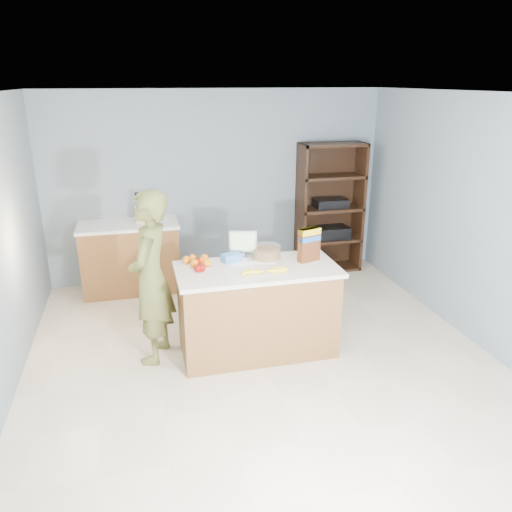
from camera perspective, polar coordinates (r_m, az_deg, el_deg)
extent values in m
cube|color=beige|center=(4.93, 1.00, -12.37)|extent=(4.50, 5.00, 0.02)
cube|color=slate|center=(6.77, -4.43, 7.94)|extent=(4.50, 0.02, 2.50)
cube|color=slate|center=(2.32, 18.03, -17.32)|extent=(4.50, 0.02, 2.50)
cube|color=slate|center=(5.41, 24.81, 3.21)|extent=(0.02, 5.00, 2.50)
cube|color=white|center=(4.18, 1.21, 18.09)|extent=(4.50, 5.00, 0.02)
cube|color=brown|center=(4.98, 0.14, -6.38)|extent=(1.50, 0.70, 0.86)
cube|color=silver|center=(4.80, 0.14, -1.55)|extent=(1.56, 0.76, 0.04)
cube|color=black|center=(5.15, 0.14, -10.18)|extent=(1.46, 0.66, 0.10)
cube|color=brown|center=(6.61, -14.10, -0.28)|extent=(1.20, 0.60, 0.86)
cube|color=white|center=(6.48, -14.43, 3.47)|extent=(1.24, 0.62, 0.04)
cube|color=black|center=(7.24, 7.91, 5.74)|extent=(0.90, 0.04, 1.80)
cube|color=black|center=(6.93, 5.13, 5.23)|extent=(0.04, 0.40, 1.80)
cube|color=black|center=(7.25, 11.61, 5.55)|extent=(0.04, 0.40, 1.80)
cube|color=black|center=(7.34, 8.11, -1.28)|extent=(0.90, 0.40, 0.04)
cube|color=black|center=(7.20, 8.27, 1.92)|extent=(0.90, 0.40, 0.04)
cube|color=black|center=(7.08, 8.44, 5.40)|extent=(0.90, 0.40, 0.04)
cube|color=black|center=(6.98, 8.63, 8.98)|extent=(0.90, 0.40, 0.04)
cube|color=black|center=(6.92, 8.81, 12.48)|extent=(0.90, 0.40, 0.04)
cube|color=black|center=(7.17, 8.31, 2.69)|extent=(0.55, 0.32, 0.16)
cube|color=black|center=(7.06, 8.48, 6.03)|extent=(0.45, 0.30, 0.12)
imported|color=brown|center=(4.80, -11.91, -2.49)|extent=(0.58, 0.71, 1.68)
cube|color=tan|center=(6.43, -13.09, 4.68)|extent=(0.12, 0.10, 0.22)
cylinder|color=black|center=(6.39, -13.55, 5.99)|extent=(0.02, 0.02, 0.09)
cylinder|color=black|center=(6.39, -13.37, 6.00)|extent=(0.02, 0.02, 0.09)
cylinder|color=black|center=(6.39, -13.19, 6.02)|extent=(0.02, 0.02, 0.09)
cylinder|color=black|center=(6.39, -13.01, 6.03)|extent=(0.02, 0.02, 0.09)
cylinder|color=black|center=(6.39, -12.83, 6.05)|extent=(0.02, 0.02, 0.09)
cube|color=white|center=(4.89, -1.62, -0.88)|extent=(0.24, 0.15, 0.00)
cube|color=white|center=(4.92, 1.03, -0.70)|extent=(0.24, 0.17, 0.00)
ellipsoid|color=yellow|center=(4.62, -0.17, -1.85)|extent=(0.19, 0.05, 0.04)
ellipsoid|color=yellow|center=(4.62, -1.15, -1.84)|extent=(0.15, 0.17, 0.04)
ellipsoid|color=yellow|center=(4.70, 2.64, -1.49)|extent=(0.19, 0.09, 0.04)
ellipsoid|color=yellow|center=(4.65, 2.36, -1.70)|extent=(0.19, 0.08, 0.04)
sphere|color=maroon|center=(4.88, -6.74, -0.63)|extent=(0.07, 0.07, 0.07)
sphere|color=maroon|center=(4.70, -6.21, -1.39)|extent=(0.07, 0.07, 0.07)
sphere|color=maroon|center=(4.69, -6.67, -1.45)|extent=(0.07, 0.07, 0.07)
sphere|color=orange|center=(4.82, -7.07, -0.84)|extent=(0.08, 0.08, 0.08)
sphere|color=orange|center=(4.95, -7.25, -0.28)|extent=(0.08, 0.08, 0.08)
sphere|color=orange|center=(4.82, -5.60, -0.77)|extent=(0.08, 0.08, 0.08)
sphere|color=orange|center=(4.95, -5.91, -0.24)|extent=(0.08, 0.08, 0.08)
sphere|color=orange|center=(4.92, -7.99, -0.44)|extent=(0.08, 0.08, 0.08)
sphere|color=orange|center=(4.88, -6.00, -0.51)|extent=(0.08, 0.08, 0.08)
cube|color=blue|center=(4.94, -2.84, -0.19)|extent=(0.21, 0.17, 0.08)
cylinder|color=#267219|center=(5.02, 1.19, 0.24)|extent=(0.27, 0.27, 0.09)
cylinder|color=white|center=(5.02, 1.19, 0.45)|extent=(0.30, 0.30, 0.13)
cylinder|color=silver|center=(5.07, -1.49, -0.06)|extent=(0.12, 0.12, 0.01)
cylinder|color=silver|center=(5.06, -1.49, 0.27)|extent=(0.02, 0.02, 0.05)
cube|color=silver|center=(5.01, -1.50, 1.73)|extent=(0.28, 0.10, 0.22)
cube|color=yellow|center=(4.99, -1.51, 1.66)|extent=(0.23, 0.06, 0.18)
cube|color=#592B14|center=(4.94, 6.09, 1.27)|extent=(0.24, 0.14, 0.34)
cube|color=yellow|center=(4.89, 6.14, 2.80)|extent=(0.24, 0.15, 0.06)
cube|color=blue|center=(4.91, 6.11, 2.02)|extent=(0.24, 0.15, 0.05)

